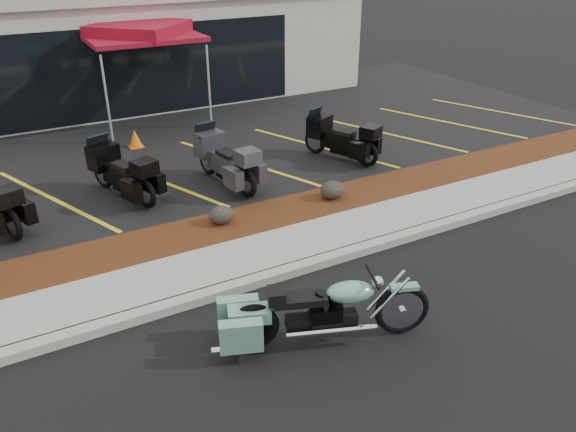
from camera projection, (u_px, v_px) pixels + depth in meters
ground at (270, 318)px, 8.38m from camera, size 90.00×90.00×0.00m
curb at (244, 284)px, 9.05m from camera, size 24.00×0.25×0.15m
sidewalk at (227, 264)px, 9.60m from camera, size 24.00×1.20×0.15m
mulch_bed at (202, 234)px, 10.53m from camera, size 24.00×1.20×0.16m
upper_lot at (127, 148)px, 14.75m from camera, size 26.00×9.60×0.15m
dealership_building at (71, 37)px, 18.77m from camera, size 18.00×8.16×4.00m
boulder_mid at (221, 215)px, 10.70m from camera, size 0.48×0.40×0.34m
boulder_right at (332, 190)px, 11.70m from camera, size 0.52×0.44×0.37m
hero_cruiser at (403, 303)px, 7.83m from camera, size 3.05×1.74×1.05m
touring_black_mid at (101, 161)px, 12.02m from camera, size 1.47×2.24×1.22m
touring_grey at (207, 148)px, 12.69m from camera, size 1.16×2.26×1.26m
touring_black_rear at (315, 130)px, 13.94m from camera, size 1.54×2.19×1.19m
traffic_cone at (135, 138)px, 14.52m from camera, size 0.41×0.41×0.45m
popup_canopy at (139, 32)px, 15.43m from camera, size 3.70×3.70×2.79m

